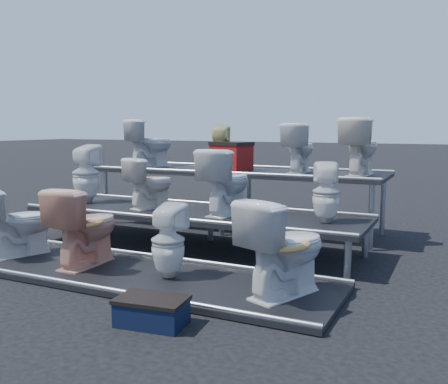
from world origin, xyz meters
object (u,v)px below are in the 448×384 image
at_px(toilet_11, 360,147).
at_px(red_crate, 231,158).
at_px(toilet_3, 284,247).
at_px(toilet_4, 86,174).
at_px(toilet_5, 150,183).
at_px(toilet_7, 326,193).
at_px(toilet_10, 299,148).
at_px(toilet_8, 150,143).
at_px(toilet_9, 220,147).
at_px(toilet_0, 20,221).
at_px(toilet_2, 168,241).
at_px(toilet_1, 85,226).
at_px(toilet_6, 226,182).
at_px(step_stool, 152,313).

relative_size(toilet_11, red_crate, 1.49).
relative_size(toilet_3, toilet_4, 1.06).
relative_size(toilet_3, toilet_5, 1.31).
distance_m(toilet_7, toilet_10, 1.54).
distance_m(toilet_3, toilet_8, 4.10).
bearing_deg(toilet_7, toilet_9, -51.56).
bearing_deg(toilet_10, toilet_4, 23.81).
bearing_deg(toilet_3, toilet_0, 22.19).
distance_m(toilet_3, toilet_9, 3.28).
height_order(toilet_2, toilet_7, toilet_7).
distance_m(toilet_1, toilet_8, 2.86).
xyz_separation_m(toilet_6, toilet_9, (-0.72, 1.30, 0.33)).
relative_size(toilet_2, toilet_9, 1.10).
relative_size(toilet_8, toilet_9, 1.14).
relative_size(toilet_0, toilet_3, 0.91).
bearing_deg(toilet_6, toilet_3, 135.12).
xyz_separation_m(toilet_2, toilet_11, (1.27, 2.60, 0.82)).
height_order(toilet_5, toilet_10, toilet_10).
xyz_separation_m(red_crate, step_stool, (0.93, -3.45, -0.95)).
bearing_deg(toilet_11, red_crate, 6.32).
height_order(toilet_4, step_stool, toilet_4).
distance_m(toilet_2, toilet_8, 3.34).
bearing_deg(toilet_10, toilet_7, 115.52).
height_order(toilet_8, toilet_9, toilet_8).
xyz_separation_m(toilet_0, toilet_7, (3.10, 1.30, 0.34)).
bearing_deg(toilet_6, toilet_1, 56.13).
xyz_separation_m(toilet_1, step_stool, (1.42, -0.91, -0.38)).
bearing_deg(toilet_0, toilet_8, -69.50).
bearing_deg(toilet_4, step_stool, 134.87).
distance_m(toilet_10, red_crate, 0.99).
bearing_deg(toilet_9, toilet_6, 101.91).
xyz_separation_m(toilet_9, toilet_11, (2.00, 0.00, 0.05)).
height_order(toilet_5, red_crate, red_crate).
bearing_deg(toilet_11, toilet_9, 4.19).
xyz_separation_m(toilet_4, red_crate, (1.59, 1.23, 0.19)).
relative_size(toilet_1, toilet_4, 1.04).
height_order(toilet_9, toilet_11, toilet_11).
bearing_deg(toilet_8, red_crate, -157.81).
bearing_deg(toilet_2, toilet_10, -102.26).
bearing_deg(toilet_7, red_crate, -53.41).
height_order(toilet_7, toilet_11, toilet_11).
distance_m(toilet_3, toilet_7, 1.34).
distance_m(toilet_1, toilet_5, 1.34).
relative_size(toilet_1, toilet_2, 1.16).
bearing_deg(red_crate, step_stool, -60.87).
xyz_separation_m(toilet_6, toilet_10, (0.47, 1.30, 0.35)).
relative_size(toilet_2, toilet_11, 0.96).
xyz_separation_m(toilet_3, toilet_8, (-3.08, 2.60, 0.75)).
bearing_deg(red_crate, toilet_3, -42.75).
bearing_deg(toilet_10, toilet_1, 57.56).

